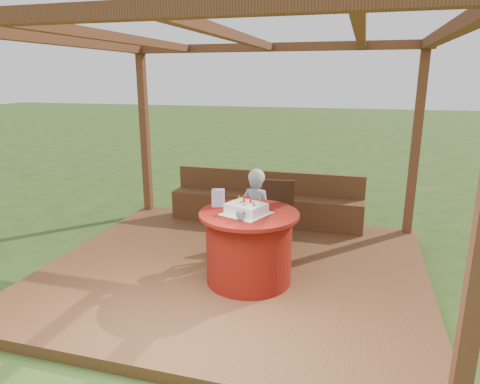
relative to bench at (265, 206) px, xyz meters
name	(u,v)px	position (x,y,z in m)	size (l,w,h in m)	color
ground	(234,276)	(0.00, -1.72, -0.38)	(60.00, 60.00, 0.00)	#2A4617
deck	(234,271)	(0.00, -1.72, -0.32)	(4.50, 4.00, 0.12)	brown
pergola	(234,72)	(0.00, -1.72, 2.02)	(4.50, 4.00, 2.72)	brown
bench	(265,206)	(0.00, 0.00, 0.00)	(3.00, 0.42, 0.80)	brown
table	(249,247)	(0.26, -2.02, 0.15)	(1.10, 1.10, 0.81)	maroon
chair	(278,210)	(0.35, -0.82, 0.22)	(0.49, 0.49, 0.88)	#382212
elderly_woman	(256,211)	(0.14, -1.22, 0.31)	(0.43, 0.32, 1.13)	#8BB3CE
birthday_cake	(246,209)	(0.24, -2.07, 0.60)	(0.57, 0.57, 0.19)	white
gift_bag	(218,198)	(-0.14, -1.89, 0.64)	(0.14, 0.09, 0.20)	pink
drinking_glass	(241,216)	(0.25, -2.31, 0.59)	(0.10, 0.10, 0.09)	white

